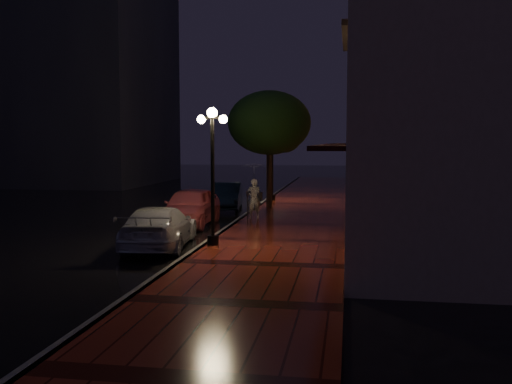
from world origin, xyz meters
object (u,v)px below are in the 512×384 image
Objects in this scene: woman_with_umbrella at (254,182)px; pink_car at (190,207)px; parking_meter at (248,203)px; streetlamp_far at (272,156)px; silver_car at (159,227)px; streetlamp_near at (213,168)px; navy_car at (227,196)px; street_tree at (269,125)px.

pink_car is at bearing 23.94° from woman_with_umbrella.
streetlamp_far is at bearing 77.50° from parking_meter.
pink_car is 3.76× the size of parking_meter.
pink_car is (-2.14, -9.08, -1.83)m from streetlamp_far.
silver_car is 6.72m from woman_with_umbrella.
streetlamp_near reaches higher than pink_car.
parking_meter is (2.20, 0.93, 0.11)m from pink_car.
streetlamp_near is 1.81× the size of woman_with_umbrella.
parking_meter is at bearing -75.32° from navy_car.
street_tree is 7.39m from pink_car.
parking_meter reaches higher than silver_car.
streetlamp_near is 3.57× the size of parking_meter.
woman_with_umbrella is 1.97× the size of parking_meter.
silver_car is at bearing -120.45° from parking_meter.
navy_car is (0.27, 5.71, -0.11)m from pink_car.
woman_with_umbrella reaches higher than navy_car.
streetlamp_near is at bearing 80.93° from woman_with_umbrella.
streetlamp_far is 3.57× the size of parking_meter.
navy_car is at bearing 99.99° from streetlamp_near.
silver_car is (-1.77, -13.99, -1.92)m from streetlamp_far.
streetlamp_near is 1.00× the size of streetlamp_far.
pink_car is at bearing -170.08° from parking_meter.
street_tree is 4.18m from navy_car.
woman_with_umbrella is (-0.01, -4.65, -2.52)m from street_tree.
streetlamp_near is 11.12m from street_tree.
navy_car is 3.36× the size of parking_meter.
streetlamp_near is at bearing -91.35° from street_tree.
street_tree is at bearing -96.85° from woman_with_umbrella.
pink_car is at bearing -103.26° from streetlamp_far.
woman_with_umbrella reaches higher than parking_meter.
navy_car is 0.87× the size of silver_car.
pink_car is at bearing -111.55° from street_tree.
pink_car is (-2.40, -6.07, -3.47)m from street_tree.
streetlamp_far is at bearing 94.91° from street_tree.
woman_with_umbrella is at bearing -88.11° from streetlamp_far.
silver_car is at bearing -86.60° from pink_car.
navy_car is 5.16m from parking_meter.
pink_car is 1.12× the size of navy_car.
streetlamp_far reaches higher than woman_with_umbrella.
pink_car is 4.92m from silver_car.
street_tree is 4.80× the size of parking_meter.
street_tree is (0.26, 10.99, 1.64)m from streetlamp_near.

